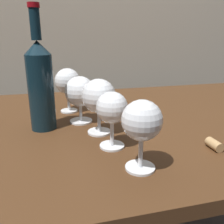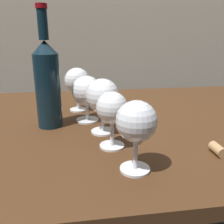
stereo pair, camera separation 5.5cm
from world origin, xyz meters
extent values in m
cube|color=#472B16|center=(0.00, 0.00, 0.76)|extent=(1.46, 0.84, 0.03)
cylinder|color=white|center=(-0.02, -0.30, 0.78)|extent=(0.06, 0.06, 0.00)
cylinder|color=white|center=(-0.02, -0.30, 0.82)|extent=(0.01, 0.01, 0.07)
sphere|color=white|center=(-0.02, -0.30, 0.88)|extent=(0.08, 0.08, 0.08)
ellipsoid|color=maroon|center=(-0.02, -0.30, 0.87)|extent=(0.07, 0.07, 0.02)
cylinder|color=white|center=(-0.05, -0.19, 0.78)|extent=(0.06, 0.06, 0.00)
cylinder|color=white|center=(-0.05, -0.19, 0.81)|extent=(0.01, 0.01, 0.07)
sphere|color=white|center=(-0.05, -0.19, 0.87)|extent=(0.07, 0.07, 0.07)
ellipsoid|color=#380711|center=(-0.05, -0.19, 0.87)|extent=(0.06, 0.06, 0.02)
cylinder|color=white|center=(-0.06, -0.10, 0.78)|extent=(0.06, 0.06, 0.00)
cylinder|color=white|center=(-0.06, -0.10, 0.82)|extent=(0.01, 0.01, 0.07)
sphere|color=white|center=(-0.06, -0.10, 0.88)|extent=(0.09, 0.09, 0.09)
ellipsoid|color=gold|center=(-0.06, -0.10, 0.88)|extent=(0.08, 0.08, 0.04)
cylinder|color=white|center=(-0.10, 0.00, 0.78)|extent=(0.07, 0.07, 0.00)
cylinder|color=white|center=(-0.10, 0.00, 0.81)|extent=(0.01, 0.01, 0.06)
sphere|color=white|center=(-0.10, 0.00, 0.87)|extent=(0.09, 0.09, 0.09)
ellipsoid|color=#470A16|center=(-0.10, 0.00, 0.87)|extent=(0.08, 0.08, 0.04)
cylinder|color=white|center=(-0.12, 0.11, 0.78)|extent=(0.06, 0.06, 0.00)
cylinder|color=white|center=(-0.12, 0.11, 0.82)|extent=(0.01, 0.01, 0.07)
sphere|color=white|center=(-0.12, 0.11, 0.88)|extent=(0.08, 0.08, 0.08)
ellipsoid|color=pink|center=(-0.12, 0.11, 0.88)|extent=(0.07, 0.07, 0.03)
cylinder|color=#0F232D|center=(-0.20, -0.03, 0.88)|extent=(0.07, 0.07, 0.20)
cone|color=#0F232D|center=(-0.20, -0.03, 1.00)|extent=(0.07, 0.07, 0.03)
cylinder|color=#0F232D|center=(-0.20, -0.03, 1.05)|extent=(0.03, 0.03, 0.08)
cylinder|color=maroon|center=(-0.20, -0.03, 1.10)|extent=(0.03, 0.03, 0.01)
cylinder|color=tan|center=(0.18, -0.26, 0.79)|extent=(0.02, 0.04, 0.02)
camera|label=1|loc=(-0.18, -0.69, 1.03)|focal=39.20mm
camera|label=2|loc=(-0.12, -0.71, 1.03)|focal=39.20mm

